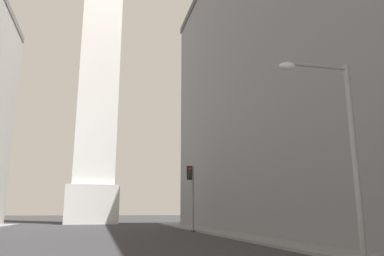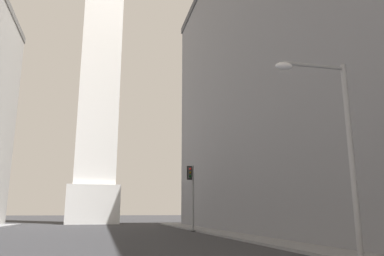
{
  "view_description": "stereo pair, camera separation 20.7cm",
  "coord_description": "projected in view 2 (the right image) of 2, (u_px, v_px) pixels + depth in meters",
  "views": [
    {
      "loc": [
        0.91,
        -0.85,
        1.81
      ],
      "look_at": [
        8.94,
        31.9,
        9.36
      ],
      "focal_mm": 35.0,
      "sensor_mm": 36.0,
      "label": 1
    },
    {
      "loc": [
        1.11,
        -0.9,
        1.81
      ],
      "look_at": [
        8.94,
        31.9,
        9.36
      ],
      "focal_mm": 35.0,
      "sensor_mm": 36.0,
      "label": 2
    }
  ],
  "objects": [
    {
      "name": "traffic_light_mid_right",
      "position": [
        192.0,
        188.0,
        35.45
      ],
      "size": [
        0.76,
        0.53,
        6.14
      ],
      "color": "slate",
      "rests_on": "ground_plane"
    },
    {
      "name": "street_lamp",
      "position": [
        338.0,
        135.0,
        13.27
      ],
      "size": [
        2.85,
        0.36,
        7.16
      ],
      "color": "gray",
      "rests_on": "ground_plane"
    },
    {
      "name": "sidewalk_right",
      "position": [
        281.0,
        240.0,
        23.51
      ],
      "size": [
        5.0,
        72.04,
        0.15
      ],
      "primitive_type": "cube",
      "color": "slate",
      "rests_on": "ground_plane"
    },
    {
      "name": "obelisk",
      "position": [
        104.0,
        19.0,
        64.72
      ],
      "size": [
        7.76,
        7.76,
        71.78
      ],
      "color": "silver",
      "rests_on": "ground_plane"
    }
  ]
}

